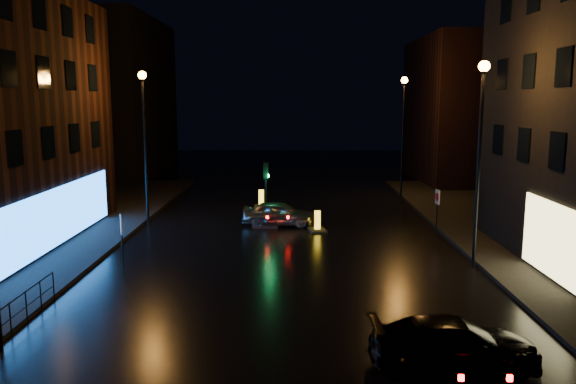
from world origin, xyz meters
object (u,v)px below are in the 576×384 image
silver_hatchback (279,213)px  bollard_near (317,227)px  road_sign_left (122,229)px  dark_sedan (454,343)px  traffic_signal (266,215)px  road_sign_right (437,201)px  bollard_far (261,204)px

silver_hatchback → bollard_near: 2.49m
road_sign_left → dark_sedan: bearing=-56.4°
traffic_signal → silver_hatchback: size_ratio=0.88×
dark_sedan → road_sign_right: road_sign_right is taller
traffic_signal → bollard_far: (-0.53, 4.65, -0.24)m
traffic_signal → road_sign_right: bearing=-12.8°
dark_sedan → road_sign_right: bearing=-14.0°
bollard_near → road_sign_left: size_ratio=0.57×
traffic_signal → silver_hatchback: traffic_signal is taller
bollard_far → traffic_signal: bearing=-83.6°
traffic_signal → bollard_near: 3.24m
road_sign_left → road_sign_right: 15.83m
road_sign_right → bollard_near: bearing=-9.5°
traffic_signal → bollard_far: size_ratio=2.54×
traffic_signal → silver_hatchback: 0.81m
road_sign_left → road_sign_right: (14.25, 6.91, -0.07)m
silver_hatchback → dark_sedan: silver_hatchback is taller
silver_hatchback → road_sign_right: 8.47m
dark_sedan → bollard_near: (-2.90, 15.24, -0.40)m
silver_hatchback → bollard_near: (2.07, -1.31, -0.43)m
traffic_signal → road_sign_left: size_ratio=1.46×
bollard_far → road_sign_right: 11.69m
bollard_far → road_sign_left: bearing=-109.4°
traffic_signal → silver_hatchback: bearing=-24.4°
bollard_far → road_sign_left: road_sign_left is taller
silver_hatchback → road_sign_left: 10.57m
dark_sedan → silver_hatchback: bearing=15.1°
silver_hatchback → bollard_far: bearing=19.1°
traffic_signal → bollard_near: (2.79, -1.63, -0.26)m
dark_sedan → road_sign_right: size_ratio=1.92×
silver_hatchback → road_sign_left: bearing=150.1°
road_sign_right → road_sign_left: bearing=20.1°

